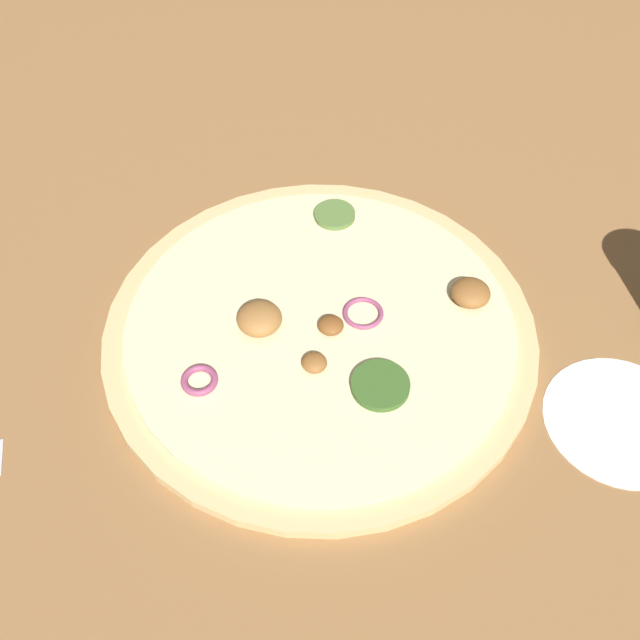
# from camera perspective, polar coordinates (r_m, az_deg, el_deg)

# --- Properties ---
(ground_plane) EXTENTS (3.00, 3.00, 0.00)m
(ground_plane) POSITION_cam_1_polar(r_m,az_deg,el_deg) (0.66, 0.00, -1.11)
(ground_plane) COLOR olive
(pizza) EXTENTS (0.38, 0.38, 0.03)m
(pizza) POSITION_cam_1_polar(r_m,az_deg,el_deg) (0.65, 0.08, -0.70)
(pizza) COLOR #D6B77A
(pizza) RESTS_ON ground_plane
(flour_patch) EXTENTS (0.12, 0.12, 0.00)m
(flour_patch) POSITION_cam_1_polar(r_m,az_deg,el_deg) (0.65, 21.93, -7.09)
(flour_patch) COLOR white
(flour_patch) RESTS_ON ground_plane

